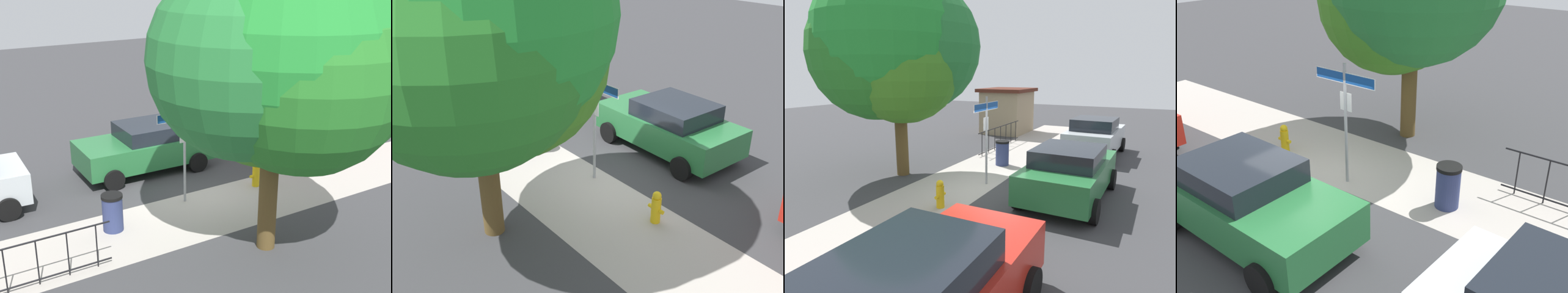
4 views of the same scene
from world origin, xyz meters
TOP-DOWN VIEW (x-y plane):
  - ground_plane at (0.00, 0.00)m, footprint 60.00×60.00m
  - sidewalk_strip at (2.00, 1.30)m, footprint 24.00×2.60m
  - street_sign at (0.48, 0.40)m, footprint 1.66×0.07m
  - shade_tree at (-0.10, 3.47)m, footprint 5.34×5.26m
  - car_green at (0.38, -2.31)m, footprint 4.29×2.22m
  - car_silver at (6.33, -2.04)m, footprint 4.16×2.29m
  - iron_fence at (5.81, 2.30)m, footprint 4.59×0.04m
  - fire_hydrant at (-1.90, 0.60)m, footprint 0.42×0.22m
  - trash_bin at (2.88, 0.90)m, footprint 0.55×0.55m

SIDE VIEW (x-z plane):
  - ground_plane at x=0.00m, z-range 0.00..0.00m
  - sidewalk_strip at x=2.00m, z-range 0.00..0.00m
  - fire_hydrant at x=-1.90m, z-range -0.01..0.77m
  - trash_bin at x=2.88m, z-range 0.00..0.98m
  - iron_fence at x=5.81m, z-range 0.03..1.10m
  - car_green at x=0.38m, z-range 0.03..1.60m
  - car_silver at x=6.33m, z-range 0.02..1.70m
  - street_sign at x=0.48m, z-range 0.61..3.48m
  - shade_tree at x=-0.10m, z-range 0.84..7.90m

